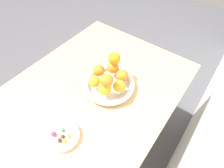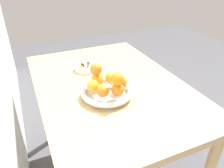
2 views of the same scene
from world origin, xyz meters
The scene contains 18 objects.
ground_plane centered at (0.00, 0.00, 0.00)m, with size 6.00×6.00×0.00m, color #4C4C51.
dining_table centered at (0.00, 0.00, 0.65)m, with size 1.10×0.76×0.74m.
fruit_bowl centered at (-0.12, 0.06, 0.76)m, with size 0.25×0.25×0.04m.
candy_dish centered at (0.20, 0.07, 0.75)m, with size 0.13×0.13×0.02m, color silver.
orange_0 centered at (-0.06, 0.02, 0.81)m, with size 0.06×0.06×0.06m, color orange.
orange_1 centered at (-0.05, 0.09, 0.81)m, with size 0.06×0.06×0.06m, color orange.
orange_2 centered at (-0.11, 0.13, 0.81)m, with size 0.06×0.06×0.06m, color orange.
orange_3 centered at (-0.17, 0.10, 0.81)m, with size 0.06×0.06×0.06m, color orange.
orange_4 centered at (-0.18, 0.04, 0.81)m, with size 0.06×0.06×0.06m, color orange.
orange_5 centered at (-0.13, -0.01, 0.81)m, with size 0.06×0.06×0.06m, color orange.
orange_6 centered at (-0.19, 0.04, 0.87)m, with size 0.06×0.06×0.06m, color orange.
orange_7 centered at (-0.06, 0.09, 0.87)m, with size 0.06×0.06×0.06m, color orange.
candy_ball_0 centered at (0.21, 0.08, 0.77)m, with size 0.02×0.02×0.02m, color #472819.
candy_ball_1 centered at (0.22, 0.10, 0.77)m, with size 0.02×0.02×0.02m, color gold.
candy_ball_2 centered at (0.23, 0.08, 0.77)m, with size 0.02×0.02×0.02m, color #472819.
candy_ball_3 centered at (0.19, 0.06, 0.77)m, with size 0.02×0.02×0.02m, color #4C9947.
candy_ball_4 centered at (0.22, 0.04, 0.77)m, with size 0.02×0.02×0.02m, color #C6384C.
candy_ball_5 centered at (0.19, 0.10, 0.77)m, with size 0.02×0.02×0.02m, color gold.
Camera 1 is at (0.31, 0.40, 1.44)m, focal length 28.00 mm.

